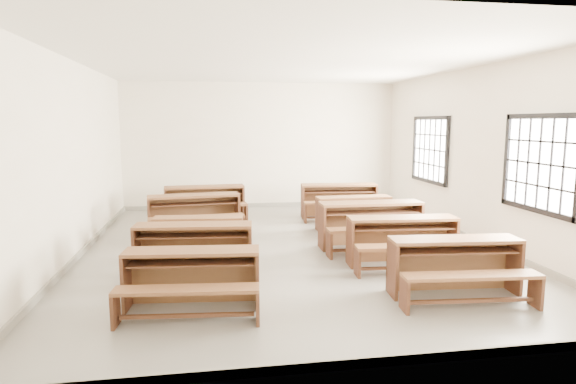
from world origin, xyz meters
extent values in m
plane|color=slate|center=(0.00, 0.00, 0.00)|extent=(8.50, 8.50, 0.00)
cube|color=silver|center=(0.00, 0.00, 3.18)|extent=(7.00, 8.50, 0.05)
cube|color=silver|center=(0.00, 4.22, 1.60)|extent=(7.00, 0.05, 3.20)
cube|color=silver|center=(0.00, -4.22, 1.60)|extent=(7.00, 0.05, 3.20)
cube|color=silver|center=(-3.48, 0.00, 1.60)|extent=(0.05, 8.50, 3.20)
cube|color=silver|center=(3.48, 0.00, 1.60)|extent=(0.05, 8.50, 3.20)
cube|color=gray|center=(0.00, 4.23, 0.05)|extent=(7.00, 0.04, 0.10)
cube|color=gray|center=(0.00, -4.23, 0.05)|extent=(7.00, 0.04, 0.10)
cube|color=gray|center=(-3.48, 0.00, 0.05)|extent=(0.04, 8.50, 0.10)
cube|color=gray|center=(3.48, 0.00, 0.05)|extent=(0.04, 8.50, 0.10)
cube|color=white|center=(3.47, -1.80, 1.60)|extent=(0.02, 1.50, 1.30)
cube|color=black|center=(3.45, -1.80, 2.29)|extent=(0.06, 1.62, 0.08)
cube|color=black|center=(3.45, -1.80, 0.91)|extent=(0.06, 1.62, 0.08)
cube|color=black|center=(3.45, -1.01, 1.60)|extent=(0.06, 0.08, 1.46)
cube|color=white|center=(3.47, 1.80, 1.60)|extent=(0.02, 1.50, 1.30)
cube|color=black|center=(3.45, 1.80, 2.29)|extent=(0.06, 1.62, 0.08)
cube|color=black|center=(3.45, 1.80, 0.91)|extent=(0.06, 1.62, 0.08)
cube|color=black|center=(3.45, 1.01, 1.60)|extent=(0.06, 0.08, 1.46)
cube|color=black|center=(3.45, 2.59, 1.60)|extent=(0.06, 0.08, 1.46)
cube|color=brown|center=(-1.56, -2.53, 0.69)|extent=(1.62, 0.55, 0.04)
cube|color=brown|center=(-1.54, -2.35, 0.34)|extent=(1.58, 0.19, 0.67)
cube|color=#4A2719|center=(-2.33, -2.45, 0.34)|extent=(0.08, 0.40, 0.67)
cube|color=#4A2719|center=(-0.79, -2.60, 0.34)|extent=(0.08, 0.40, 0.67)
cube|color=#4A2719|center=(-1.56, -2.55, 0.56)|extent=(1.49, 0.44, 0.02)
cube|color=brown|center=(-1.61, -3.01, 0.40)|extent=(1.61, 0.43, 0.04)
cube|color=#4A2719|center=(-2.38, -2.94, 0.19)|extent=(0.07, 0.28, 0.38)
cube|color=#4A2719|center=(-0.84, -3.08, 0.19)|extent=(0.07, 0.28, 0.38)
cube|color=#4A2719|center=(-1.61, -3.01, 0.10)|extent=(1.47, 0.19, 0.04)
cube|color=brown|center=(-1.58, -1.26, 0.73)|extent=(1.71, 0.58, 0.04)
cube|color=brown|center=(-1.57, -1.07, 0.36)|extent=(1.67, 0.20, 0.71)
cube|color=#4A2719|center=(-2.40, -1.18, 0.36)|extent=(0.08, 0.42, 0.71)
cube|color=#4A2719|center=(-0.77, -1.34, 0.36)|extent=(0.08, 0.42, 0.71)
cube|color=#4A2719|center=(-1.59, -1.28, 0.59)|extent=(1.57, 0.46, 0.02)
cube|color=brown|center=(-1.63, -1.77, 0.42)|extent=(1.70, 0.45, 0.04)
cube|color=#4A2719|center=(-2.45, -1.69, 0.20)|extent=(0.07, 0.30, 0.40)
cube|color=#4A2719|center=(-0.82, -1.85, 0.20)|extent=(0.07, 0.30, 0.40)
cube|color=#4A2719|center=(-1.63, -1.77, 0.10)|extent=(1.55, 0.20, 0.04)
cube|color=brown|center=(-1.54, -0.23, 0.64)|extent=(1.48, 0.50, 0.04)
cube|color=brown|center=(-1.53, -0.06, 0.31)|extent=(1.45, 0.17, 0.62)
cube|color=#4A2719|center=(-2.25, -0.16, 0.31)|extent=(0.07, 0.37, 0.62)
cube|color=#4A2719|center=(-0.84, -0.29, 0.31)|extent=(0.07, 0.37, 0.62)
cube|color=#4A2719|center=(-1.54, -0.25, 0.51)|extent=(1.37, 0.39, 0.02)
cube|color=brown|center=(-1.58, -0.67, 0.36)|extent=(1.47, 0.39, 0.04)
cube|color=#4A2719|center=(-2.29, -0.61, 0.17)|extent=(0.06, 0.26, 0.35)
cube|color=#4A2719|center=(-0.88, -0.74, 0.17)|extent=(0.06, 0.26, 0.35)
cube|color=#4A2719|center=(-1.58, -0.67, 0.09)|extent=(1.35, 0.17, 0.04)
cube|color=brown|center=(-1.66, 1.33, 0.77)|extent=(1.81, 0.65, 0.04)
cube|color=brown|center=(-1.68, 1.53, 0.38)|extent=(1.76, 0.25, 0.75)
cube|color=#4A2719|center=(-2.51, 1.23, 0.38)|extent=(0.10, 0.44, 0.75)
cube|color=#4A2719|center=(-0.80, 1.44, 0.38)|extent=(0.10, 0.44, 0.75)
cube|color=#4A2719|center=(-1.66, 1.31, 0.62)|extent=(1.66, 0.52, 0.02)
cube|color=brown|center=(-1.59, 0.80, 0.44)|extent=(1.79, 0.52, 0.04)
cube|color=#4A2719|center=(-2.45, 0.69, 0.21)|extent=(0.08, 0.31, 0.42)
cube|color=#4A2719|center=(-0.74, 0.90, 0.21)|extent=(0.08, 0.31, 0.42)
cube|color=#4A2719|center=(-1.59, 0.80, 0.11)|extent=(1.63, 0.25, 0.04)
cube|color=brown|center=(-1.47, 2.65, 0.77)|extent=(1.78, 0.56, 0.04)
cube|color=brown|center=(-1.48, 2.84, 0.37)|extent=(1.75, 0.17, 0.75)
cube|color=#4A2719|center=(-2.32, 2.59, 0.37)|extent=(0.07, 0.44, 0.75)
cube|color=#4A2719|center=(-0.61, 2.71, 0.37)|extent=(0.07, 0.44, 0.75)
cube|color=#4A2719|center=(-1.46, 2.63, 0.61)|extent=(1.64, 0.44, 0.02)
cube|color=brown|center=(-1.43, 2.11, 0.44)|extent=(1.77, 0.43, 0.04)
cube|color=#4A2719|center=(-2.28, 2.05, 0.21)|extent=(0.07, 0.31, 0.42)
cube|color=#4A2719|center=(-0.58, 2.17, 0.21)|extent=(0.07, 0.31, 0.42)
cube|color=#4A2719|center=(-1.43, 2.11, 0.11)|extent=(1.62, 0.17, 0.04)
cube|color=brown|center=(1.74, -2.60, 0.72)|extent=(1.68, 0.55, 0.04)
cube|color=brown|center=(1.75, -2.42, 0.35)|extent=(1.65, 0.18, 0.70)
cube|color=#4A2719|center=(0.93, -2.54, 0.35)|extent=(0.07, 0.41, 0.70)
cube|color=#4A2719|center=(2.54, -2.67, 0.35)|extent=(0.07, 0.41, 0.70)
cube|color=#4A2719|center=(1.73, -2.62, 0.58)|extent=(1.55, 0.43, 0.02)
cube|color=brown|center=(1.70, -3.11, 0.41)|extent=(1.67, 0.42, 0.04)
cube|color=#4A2719|center=(0.89, -3.04, 0.20)|extent=(0.06, 0.29, 0.39)
cube|color=#4A2719|center=(2.50, -3.17, 0.20)|extent=(0.06, 0.29, 0.39)
cube|color=#4A2719|center=(1.70, -3.11, 0.10)|extent=(1.53, 0.18, 0.04)
cube|color=brown|center=(1.59, -1.24, 0.73)|extent=(1.70, 0.54, 0.04)
cube|color=brown|center=(1.60, -1.06, 0.36)|extent=(1.67, 0.16, 0.71)
cube|color=#4A2719|center=(0.77, -1.18, 0.36)|extent=(0.07, 0.42, 0.71)
cube|color=#4A2719|center=(2.40, -1.30, 0.36)|extent=(0.07, 0.42, 0.71)
cube|color=#4A2719|center=(1.59, -1.26, 0.59)|extent=(1.57, 0.42, 0.02)
cube|color=brown|center=(1.55, -1.76, 0.42)|extent=(1.69, 0.41, 0.04)
cube|color=#4A2719|center=(0.74, -1.70, 0.20)|extent=(0.06, 0.30, 0.40)
cube|color=#4A2719|center=(2.37, -1.81, 0.20)|extent=(0.06, 0.30, 0.40)
cube|color=#4A2719|center=(1.55, -1.76, 0.10)|extent=(1.55, 0.16, 0.04)
cube|color=brown|center=(1.45, -0.16, 0.79)|extent=(1.81, 0.46, 0.05)
cube|color=brown|center=(1.45, 0.05, 0.38)|extent=(1.81, 0.05, 0.77)
cube|color=#4A2719|center=(0.57, -0.15, 0.38)|extent=(0.05, 0.45, 0.77)
cube|color=#4A2719|center=(2.33, -0.16, 0.38)|extent=(0.05, 0.45, 0.77)
cube|color=#4A2719|center=(1.45, -0.18, 0.63)|extent=(1.67, 0.35, 0.02)
cube|color=brown|center=(1.45, -0.71, 0.45)|extent=(1.81, 0.33, 0.05)
cube|color=#4A2719|center=(0.57, -0.71, 0.21)|extent=(0.05, 0.32, 0.43)
cube|color=#4A2719|center=(2.33, -0.72, 0.21)|extent=(0.05, 0.32, 0.43)
cube|color=#4A2719|center=(1.45, -0.71, 0.11)|extent=(1.67, 0.07, 0.05)
cube|color=brown|center=(1.57, 1.25, 0.67)|extent=(1.55, 0.44, 0.04)
cube|color=brown|center=(1.56, 1.42, 0.33)|extent=(1.54, 0.09, 0.65)
cube|color=#4A2719|center=(0.82, 1.22, 0.33)|extent=(0.05, 0.38, 0.65)
cube|color=#4A2719|center=(2.32, 1.28, 0.33)|extent=(0.05, 0.38, 0.65)
cube|color=#4A2719|center=(1.57, 1.23, 0.54)|extent=(1.43, 0.34, 0.02)
cube|color=brown|center=(1.59, 0.78, 0.38)|extent=(1.54, 0.32, 0.04)
cube|color=#4A2719|center=(0.84, 0.75, 0.18)|extent=(0.05, 0.27, 0.36)
cube|color=#4A2719|center=(2.33, 0.81, 0.18)|extent=(0.05, 0.27, 0.36)
cube|color=#4A2719|center=(1.59, 0.78, 0.10)|extent=(1.42, 0.10, 0.04)
cube|color=brown|center=(1.61, 2.55, 0.76)|extent=(1.77, 0.57, 0.04)
cube|color=brown|center=(1.62, 2.74, 0.37)|extent=(1.74, 0.18, 0.74)
cube|color=#4A2719|center=(0.76, 2.61, 0.37)|extent=(0.08, 0.44, 0.74)
cube|color=#4A2719|center=(2.45, 2.48, 0.37)|extent=(0.08, 0.44, 0.74)
cube|color=#4A2719|center=(1.61, 2.52, 0.61)|extent=(1.63, 0.45, 0.02)
cube|color=brown|center=(1.57, 2.01, 0.43)|extent=(1.76, 0.44, 0.04)
cube|color=#4A2719|center=(0.72, 2.08, 0.21)|extent=(0.07, 0.31, 0.41)
cube|color=#4A2719|center=(2.41, 1.95, 0.21)|extent=(0.07, 0.31, 0.41)
cube|color=#4A2719|center=(1.57, 2.01, 0.11)|extent=(1.61, 0.18, 0.04)
camera|label=1|loc=(-1.32, -8.15, 2.21)|focal=30.00mm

